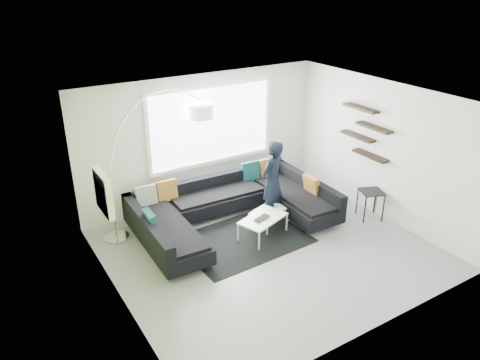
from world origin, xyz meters
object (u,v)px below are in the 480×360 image
object	(u,v)px
person	(272,181)
arc_lamp	(109,175)
sectional_sofa	(234,210)
laptop	(264,219)
side_table	(370,204)
coffee_table	(266,221)

from	to	relation	value
person	arc_lamp	bearing A→B (deg)	-39.40
sectional_sofa	arc_lamp	bearing A→B (deg)	161.57
sectional_sofa	laptop	world-z (taller)	sectional_sofa
arc_lamp	side_table	xyz separation A→B (m)	(4.73, -1.95, -1.03)
coffee_table	laptop	bearing A→B (deg)	-153.42
coffee_table	side_table	xyz separation A→B (m)	(2.10, -0.70, 0.10)
coffee_table	side_table	world-z (taller)	side_table
arc_lamp	coffee_table	bearing A→B (deg)	-34.74
person	laptop	size ratio (longest dim) A/B	3.98
side_table	person	distance (m)	2.10
coffee_table	side_table	distance (m)	2.22
sectional_sofa	person	bearing A→B (deg)	-6.11
sectional_sofa	arc_lamp	size ratio (longest dim) A/B	1.44
sectional_sofa	coffee_table	bearing A→B (deg)	-43.31
sectional_sofa	laptop	size ratio (longest dim) A/B	9.08
sectional_sofa	arc_lamp	world-z (taller)	arc_lamp
coffee_table	laptop	size ratio (longest dim) A/B	2.88
arc_lamp	laptop	bearing A→B (deg)	-40.70
arc_lamp	side_table	world-z (taller)	arc_lamp
sectional_sofa	person	distance (m)	0.97
coffee_table	arc_lamp	size ratio (longest dim) A/B	0.46
side_table	laptop	xyz separation A→B (m)	(-2.32, 0.48, 0.11)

